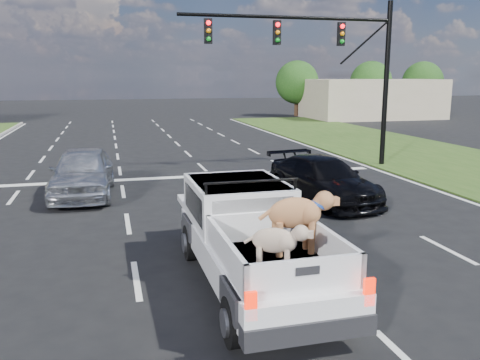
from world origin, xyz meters
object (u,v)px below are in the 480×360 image
object	(u,v)px
pickup_truck	(253,236)
black_coupe	(323,180)
traffic_signal	(336,56)
silver_sedan	(82,172)

from	to	relation	value
pickup_truck	black_coupe	xyz separation A→B (m)	(3.97, 5.77, -0.26)
traffic_signal	silver_sedan	xyz separation A→B (m)	(-10.22, -2.80, -3.92)
pickup_truck	traffic_signal	bearing A→B (deg)	58.29
pickup_truck	silver_sedan	world-z (taller)	pickup_truck
black_coupe	silver_sedan	bearing A→B (deg)	150.80
traffic_signal	silver_sedan	world-z (taller)	traffic_signal
traffic_signal	black_coupe	xyz separation A→B (m)	(-2.82, -5.45, -4.04)
black_coupe	pickup_truck	bearing A→B (deg)	-134.07
traffic_signal	pickup_truck	size ratio (longest dim) A/B	1.68
traffic_signal	pickup_truck	bearing A→B (deg)	-121.19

